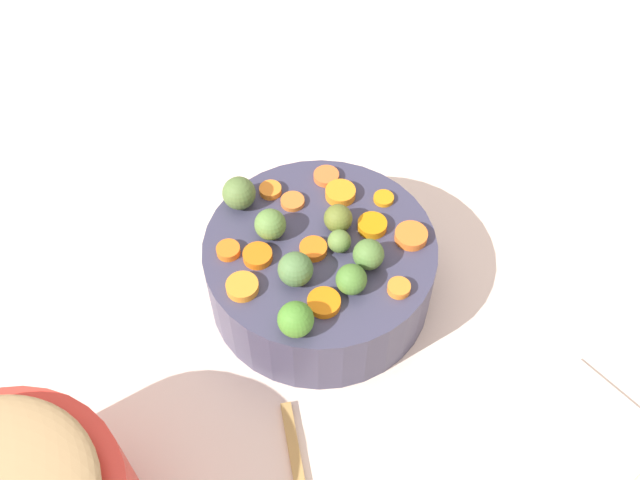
{
  "coord_description": "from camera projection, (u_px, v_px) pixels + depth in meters",
  "views": [
    {
      "loc": [
        -0.51,
        0.16,
        0.79
      ],
      "look_at": [
        -0.04,
        -0.03,
        0.13
      ],
      "focal_mm": 39.7,
      "sensor_mm": 36.0,
      "label": 1
    }
  ],
  "objects": [
    {
      "name": "brussels_sprout_6",
      "position": [
        351.0,
        279.0,
        0.79
      ],
      "size": [
        0.04,
        0.04,
        0.04
      ],
      "primitive_type": "sphere",
      "color": "#48792E",
      "rests_on": "serving_bowl_carrots"
    },
    {
      "name": "brussels_sprout_0",
      "position": [
        295.0,
        269.0,
        0.8
      ],
      "size": [
        0.04,
        0.04,
        0.04
      ],
      "primitive_type": "sphere",
      "color": "#4D763F",
      "rests_on": "serving_bowl_carrots"
    },
    {
      "name": "carrot_slice_5",
      "position": [
        242.0,
        287.0,
        0.8
      ],
      "size": [
        0.05,
        0.05,
        0.01
      ],
      "primitive_type": "cylinder",
      "rotation": [
        0.0,
        0.0,
        5.9
      ],
      "color": "orange",
      "rests_on": "serving_bowl_carrots"
    },
    {
      "name": "carrot_slice_2",
      "position": [
        293.0,
        201.0,
        0.88
      ],
      "size": [
        0.03,
        0.03,
        0.01
      ],
      "primitive_type": "cylinder",
      "rotation": [
        0.0,
        0.0,
        4.82
      ],
      "color": "orange",
      "rests_on": "serving_bowl_carrots"
    },
    {
      "name": "brussels_sprout_2",
      "position": [
        239.0,
        193.0,
        0.87
      ],
      "size": [
        0.04,
        0.04,
        0.04
      ],
      "primitive_type": "sphere",
      "color": "#547238",
      "rests_on": "serving_bowl_carrots"
    },
    {
      "name": "carrot_slice_0",
      "position": [
        258.0,
        256.0,
        0.83
      ],
      "size": [
        0.04,
        0.04,
        0.01
      ],
      "primitive_type": "cylinder",
      "rotation": [
        0.0,
        0.0,
        1.72
      ],
      "color": "orange",
      "rests_on": "serving_bowl_carrots"
    },
    {
      "name": "tabletop",
      "position": [
        291.0,
        279.0,
        0.94
      ],
      "size": [
        2.4,
        2.4,
        0.02
      ],
      "primitive_type": "cube",
      "color": "beige",
      "rests_on": "ground"
    },
    {
      "name": "carrot_slice_11",
      "position": [
        411.0,
        236.0,
        0.85
      ],
      "size": [
        0.06,
        0.06,
        0.01
      ],
      "primitive_type": "cylinder",
      "rotation": [
        0.0,
        0.0,
        3.99
      ],
      "color": "orange",
      "rests_on": "serving_bowl_carrots"
    },
    {
      "name": "dish_towel",
      "position": [
        589.0,
        433.0,
        0.8
      ],
      "size": [
        0.17,
        0.17,
        0.01
      ],
      "primitive_type": "cube",
      "rotation": [
        0.0,
        0.0,
        0.33
      ],
      "color": "silver",
      "rests_on": "tabletop"
    },
    {
      "name": "carrot_slice_8",
      "position": [
        340.0,
        193.0,
        0.89
      ],
      "size": [
        0.05,
        0.05,
        0.01
      ],
      "primitive_type": "cylinder",
      "rotation": [
        0.0,
        0.0,
        3.95
      ],
      "color": "orange",
      "rests_on": "serving_bowl_carrots"
    },
    {
      "name": "carrot_slice_4",
      "position": [
        274.0,
        189.0,
        0.89
      ],
      "size": [
        0.04,
        0.04,
        0.01
      ],
      "primitive_type": "cylinder",
      "rotation": [
        0.0,
        0.0,
        2.16
      ],
      "color": "orange",
      "rests_on": "serving_bowl_carrots"
    },
    {
      "name": "carrot_slice_12",
      "position": [
        322.0,
        303.0,
        0.79
      ],
      "size": [
        0.05,
        0.05,
        0.01
      ],
      "primitive_type": "cylinder",
      "rotation": [
        0.0,
        0.0,
        3.56
      ],
      "color": "orange",
      "rests_on": "serving_bowl_carrots"
    },
    {
      "name": "carrot_slice_1",
      "position": [
        399.0,
        288.0,
        0.8
      ],
      "size": [
        0.04,
        0.04,
        0.01
      ],
      "primitive_type": "cylinder",
      "rotation": [
        0.0,
        0.0,
        5.81
      ],
      "color": "orange",
      "rests_on": "serving_bowl_carrots"
    },
    {
      "name": "carrot_slice_7",
      "position": [
        228.0,
        250.0,
        0.83
      ],
      "size": [
        0.03,
        0.03,
        0.01
      ],
      "primitive_type": "cylinder",
      "rotation": [
        0.0,
        0.0,
        1.72
      ],
      "color": "orange",
      "rests_on": "serving_bowl_carrots"
    },
    {
      "name": "carrot_slice_10",
      "position": [
        313.0,
        249.0,
        0.83
      ],
      "size": [
        0.05,
        0.05,
        0.01
      ],
      "primitive_type": "cylinder",
      "rotation": [
        0.0,
        0.0,
        2.14
      ],
      "color": "orange",
      "rests_on": "serving_bowl_carrots"
    },
    {
      "name": "brussels_sprout_1",
      "position": [
        271.0,
        226.0,
        0.84
      ],
      "size": [
        0.04,
        0.04,
        0.04
      ],
      "primitive_type": "sphere",
      "color": "#58813B",
      "rests_on": "serving_bowl_carrots"
    },
    {
      "name": "serving_bowl_carrots",
      "position": [
        320.0,
        269.0,
        0.88
      ],
      "size": [
        0.28,
        0.28,
        0.1
      ],
      "primitive_type": "cylinder",
      "color": "#3A3953",
      "rests_on": "tabletop"
    },
    {
      "name": "carrot_slice_6",
      "position": [
        383.0,
        197.0,
        0.89
      ],
      "size": [
        0.04,
        0.04,
        0.01
      ],
      "primitive_type": "cylinder",
      "rotation": [
        0.0,
        0.0,
        3.7
      ],
      "color": "orange",
      "rests_on": "serving_bowl_carrots"
    },
    {
      "name": "brussels_sprout_4",
      "position": [
        296.0,
        319.0,
        0.76
      ],
      "size": [
        0.04,
        0.04,
        0.04
      ],
      "primitive_type": "sphere",
      "color": "#47842B",
      "rests_on": "serving_bowl_carrots"
    },
    {
      "name": "carrot_slice_3",
      "position": [
        326.0,
        176.0,
        0.91
      ],
      "size": [
        0.04,
        0.04,
        0.01
      ],
      "primitive_type": "cylinder",
      "rotation": [
        0.0,
        0.0,
        3.32
      ],
      "color": "orange",
      "rests_on": "serving_bowl_carrots"
    },
    {
      "name": "brussels_sprout_7",
      "position": [
        339.0,
        241.0,
        0.83
      ],
      "size": [
        0.03,
        0.03,
        0.03
      ],
      "primitive_type": "sphere",
      "color": "#5D7F39",
      "rests_on": "serving_bowl_carrots"
    },
    {
      "name": "brussels_sprout_5",
      "position": [
        368.0,
        254.0,
        0.81
      ],
      "size": [
        0.04,
        0.04,
        0.04
      ],
      "primitive_type": "sphere",
      "color": "#517A37",
      "rests_on": "serving_bowl_carrots"
    },
    {
      "name": "brussels_sprout_3",
      "position": [
        338.0,
        218.0,
        0.85
      ],
      "size": [
        0.03,
        0.03,
        0.03
      ],
      "primitive_type": "sphere",
      "color": "#5F6D28",
      "rests_on": "serving_bowl_carrots"
    },
    {
      "name": "carrot_slice_9",
      "position": [
        372.0,
        225.0,
        0.86
      ],
      "size": [
        0.05,
        0.05,
        0.01
      ],
      "primitive_type": "cylinder",
      "rotation": [
        0.0,
        0.0,
        0.98
      ],
      "color": "orange",
      "rests_on": "serving_bowl_carrots"
    }
  ]
}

